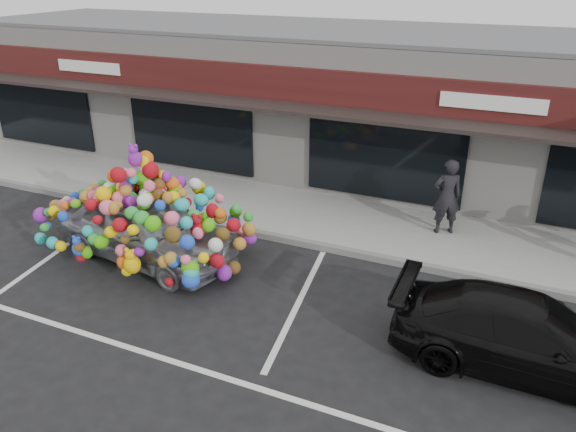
% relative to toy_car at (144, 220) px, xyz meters
% --- Properties ---
extents(ground, '(90.00, 90.00, 0.00)m').
position_rel_toy_car_xyz_m(ground, '(1.06, -0.54, -0.92)').
color(ground, black).
rests_on(ground, ground).
extents(shop_building, '(24.00, 7.20, 4.31)m').
position_rel_toy_car_xyz_m(shop_building, '(1.07, 7.91, 1.24)').
color(shop_building, beige).
rests_on(shop_building, ground).
extents(sidewalk, '(26.00, 3.00, 0.15)m').
position_rel_toy_car_xyz_m(sidewalk, '(1.06, 3.46, -0.85)').
color(sidewalk, gray).
rests_on(sidewalk, ground).
extents(kerb, '(26.00, 0.18, 0.16)m').
position_rel_toy_car_xyz_m(kerb, '(1.06, 1.96, -0.85)').
color(kerb, slate).
rests_on(kerb, ground).
extents(parking_stripe_left, '(0.73, 4.37, 0.01)m').
position_rel_toy_car_xyz_m(parking_stripe_left, '(-2.14, -0.34, -0.92)').
color(parking_stripe_left, silver).
rests_on(parking_stripe_left, ground).
extents(parking_stripe_mid, '(0.73, 4.37, 0.01)m').
position_rel_toy_car_xyz_m(parking_stripe_mid, '(3.86, -0.34, -0.92)').
color(parking_stripe_mid, silver).
rests_on(parking_stripe_mid, ground).
extents(lane_line, '(14.00, 0.12, 0.01)m').
position_rel_toy_car_xyz_m(lane_line, '(3.06, -2.84, -0.92)').
color(lane_line, silver).
rests_on(lane_line, ground).
extents(toy_car, '(3.17, 4.92, 2.72)m').
position_rel_toy_car_xyz_m(toy_car, '(0.00, 0.00, 0.00)').
color(toy_car, gray).
rests_on(toy_car, ground).
extents(black_sedan, '(1.82, 4.34, 1.25)m').
position_rel_toy_car_xyz_m(black_sedan, '(7.98, -0.58, -0.30)').
color(black_sedan, black).
rests_on(black_sedan, ground).
extents(pedestrian_a, '(0.80, 0.71, 1.85)m').
position_rel_toy_car_xyz_m(pedestrian_a, '(5.93, 3.75, 0.15)').
color(pedestrian_a, black).
rests_on(pedestrian_a, sidewalk).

